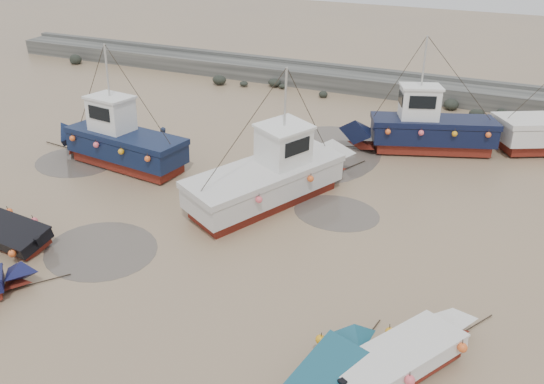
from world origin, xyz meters
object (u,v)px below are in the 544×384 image
Objects in this scene: dinghy_2 at (327,377)px; dinghy_3 at (410,354)px; cabin_boat_0 at (116,140)px; cabin_boat_2 at (422,128)px; person at (166,158)px; dinghy_4 at (1,228)px; cabin_boat_1 at (275,174)px.

dinghy_3 is at bearing 54.71° from dinghy_2.
cabin_boat_0 reaches higher than dinghy_2.
cabin_boat_0 is (-14.78, 10.04, 0.81)m from dinghy_2.
cabin_boat_2 is 14.21m from person.
cabin_boat_2 is (-0.35, 18.10, 0.80)m from dinghy_2.
dinghy_2 is 18.12m from cabin_boat_2.
dinghy_3 is 0.61× the size of cabin_boat_2.
dinghy_4 is 0.65× the size of cabin_boat_2.
dinghy_2 is 0.59× the size of cabin_boat_0.
dinghy_2 is 2.69m from dinghy_3.
person is at bearing 99.05° from cabin_boat_2.
dinghy_3 is at bearing 128.92° from person.
cabin_boat_1 is at bearing 132.59° from dinghy_2.
cabin_boat_1 reaches higher than dinghy_4.
dinghy_3 is at bearing -109.58° from cabin_boat_0.
cabin_boat_0 is 9.12m from cabin_boat_1.
cabin_boat_0 is at bearing 158.29° from dinghy_2.
cabin_boat_2 reaches higher than dinghy_3.
dinghy_3 is 16.48m from cabin_boat_2.
cabin_boat_0 is 2.79m from person.
dinghy_4 is at bearing -113.16° from cabin_boat_1.
cabin_boat_1 is (-5.66, 9.77, 0.76)m from dinghy_2.
dinghy_2 is at bearing 162.93° from cabin_boat_2.
cabin_boat_1 is at bearing 129.31° from cabin_boat_2.
dinghy_2 is at bearing -117.63° from cabin_boat_0.
cabin_boat_2 is (14.38, 15.86, 0.81)m from dinghy_4.
dinghy_4 is 0.62× the size of cabin_boat_1.
dinghy_4 is at bearing -176.19° from dinghy_2.
dinghy_2 is 0.90× the size of dinghy_4.
dinghy_2 is at bearing 120.30° from person.
dinghy_2 and dinghy_4 have the same top height.
cabin_boat_1 and cabin_boat_2 have the same top height.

